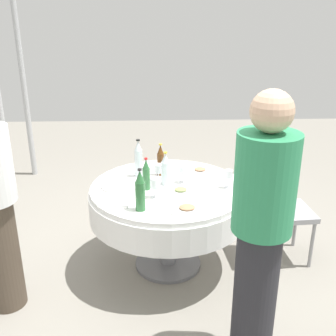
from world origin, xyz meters
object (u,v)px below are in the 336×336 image
bottle_green_inner (140,191)px  person_west (261,231)px  bottle_clear_west (165,169)px  plate_near (117,186)px  plate_left (200,171)px  bottle_clear_right (138,159)px  wine_glass_rear (183,170)px  bottle_green_outer (146,175)px  chair_north (279,205)px  plate_mid (187,209)px  wine_glass_outer (229,175)px  dining_table (168,203)px  bottle_brown_front (161,161)px  wine_glass_right (158,169)px  plate_east (181,191)px  wine_glass_north (155,184)px

bottle_green_inner → person_west: (0.69, -0.58, 0.01)m
bottle_clear_west → plate_near: (-0.38, -0.04, -0.12)m
plate_near → plate_left: bearing=23.0°
bottle_clear_west → plate_left: size_ratio=1.26×
bottle_clear_right → wine_glass_rear: (0.36, -0.16, -0.04)m
bottle_green_outer → chair_north: bottle_green_outer is taller
bottle_green_outer → wine_glass_rear: 0.32m
bottle_green_outer → plate_mid: 0.49m
wine_glass_outer → wine_glass_rear: bearing=161.9°
bottle_clear_right → wine_glass_rear: size_ratio=2.15×
wine_glass_rear → plate_mid: bearing=-90.8°
bottle_green_inner → wine_glass_outer: bearing=27.6°
bottle_green_inner → bottle_green_outer: bearing=83.9°
dining_table → bottle_clear_right: (-0.24, 0.22, 0.30)m
wine_glass_rear → plate_mid: (-0.01, -0.50, -0.10)m
dining_table → plate_left: bearing=45.5°
wine_glass_outer → bottle_green_inner: bearing=-152.4°
plate_near → chair_north: (1.35, 0.07, -0.23)m
bottle_brown_front → wine_glass_right: bearing=-100.9°
bottle_green_outer → wine_glass_rear: size_ratio=1.73×
bottle_brown_front → plate_near: bearing=-145.3°
bottle_green_inner → plate_near: bottle_green_inner is taller
plate_near → bottle_brown_front: bearing=34.7°
bottle_green_outer → wine_glass_outer: bearing=0.2°
person_west → bottle_green_inner: bearing=-66.2°
person_west → chair_north: size_ratio=1.94×
dining_table → chair_north: bearing=4.3°
plate_east → wine_glass_right: bearing=121.9°
bottle_brown_front → bottle_clear_west: size_ratio=1.01×
bottle_brown_front → wine_glass_outer: size_ratio=1.88×
wine_glass_right → person_west: (0.56, -1.13, 0.06)m
dining_table → plate_mid: bearing=-74.8°
bottle_green_outer → chair_north: size_ratio=0.30×
bottle_clear_right → chair_north: (1.19, -0.15, -0.37)m
wine_glass_outer → plate_mid: bearing=-133.2°
plate_near → plate_east: bearing=-14.3°
wine_glass_north → plate_east: (0.20, 0.08, -0.09)m
bottle_green_outer → plate_mid: size_ratio=1.03×
dining_table → plate_near: bearing=179.8°
wine_glass_outer → wine_glass_right: wine_glass_outer is taller
plate_near → person_west: 1.34m
bottle_green_inner → plate_mid: (0.33, -0.02, -0.13)m
bottle_clear_west → plate_east: 0.23m
plate_mid → person_west: 0.68m
wine_glass_right → wine_glass_north: bearing=-95.5°
bottle_green_inner → plate_left: bottle_green_inner is taller
plate_east → wine_glass_rear: bearing=80.9°
bottle_clear_west → plate_east: bearing=-55.7°
bottle_green_inner → dining_table: bearing=62.8°
wine_glass_right → plate_near: bearing=-157.1°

